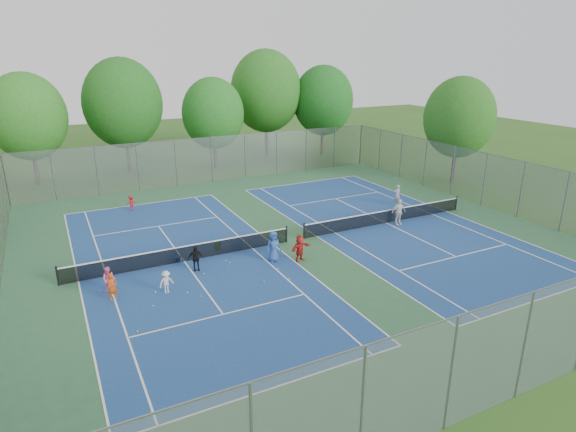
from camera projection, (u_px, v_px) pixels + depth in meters
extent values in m
plane|color=#2B551A|center=(295.00, 240.00, 29.80)|extent=(120.00, 120.00, 0.00)
cube|color=#2B5C39|center=(295.00, 240.00, 29.80)|extent=(32.00, 32.00, 0.01)
cube|color=navy|center=(184.00, 261.00, 26.80)|extent=(10.97, 23.77, 0.01)
cube|color=navy|center=(386.00, 223.00, 32.80)|extent=(10.97, 23.77, 0.01)
cube|color=black|center=(184.00, 254.00, 26.66)|extent=(12.87, 0.10, 0.91)
cube|color=black|center=(386.00, 217.00, 32.65)|extent=(12.87, 0.10, 0.91)
cube|color=gray|center=(212.00, 160.00, 42.65)|extent=(32.00, 0.10, 4.00)
cube|color=gray|center=(524.00, 347.00, 15.66)|extent=(32.00, 0.10, 4.00)
cube|color=gray|center=(484.00, 180.00, 36.01)|extent=(0.10, 32.00, 4.00)
cylinder|color=#443326|center=(35.00, 165.00, 41.79)|extent=(0.36, 0.36, 3.50)
ellipsoid|color=#2A6A1E|center=(27.00, 117.00, 40.45)|extent=(6.40, 6.40, 7.36)
cylinder|color=#443326|center=(128.00, 153.00, 46.01)|extent=(0.36, 0.36, 3.85)
ellipsoid|color=#1E5819|center=(123.00, 103.00, 44.50)|extent=(7.20, 7.20, 8.28)
cylinder|color=#443326|center=(215.00, 152.00, 47.86)|extent=(0.36, 0.36, 3.15)
ellipsoid|color=#20651D|center=(213.00, 113.00, 46.62)|extent=(6.00, 6.00, 6.90)
cylinder|color=#443326|center=(266.00, 137.00, 53.22)|extent=(0.36, 0.36, 4.20)
ellipsoid|color=#25611C|center=(266.00, 91.00, 51.61)|extent=(7.60, 7.60, 8.74)
cylinder|color=#443326|center=(322.00, 139.00, 54.21)|extent=(0.36, 0.36, 3.50)
ellipsoid|color=#19571A|center=(323.00, 101.00, 52.84)|extent=(6.60, 6.60, 7.59)
cylinder|color=#443326|center=(454.00, 163.00, 42.43)|extent=(0.36, 0.36, 3.50)
ellipsoid|color=#235919|center=(459.00, 117.00, 41.13)|extent=(6.00, 6.00, 6.90)
cube|color=blue|center=(179.00, 259.00, 26.80)|extent=(0.38, 0.38, 0.26)
cube|color=green|center=(217.00, 246.00, 28.26)|extent=(0.34, 0.34, 0.56)
imported|color=#C84A12|center=(112.00, 287.00, 22.50)|extent=(0.58, 0.49, 1.34)
imported|color=pink|center=(109.00, 280.00, 23.26)|extent=(0.78, 0.72, 1.30)
imported|color=silver|center=(166.00, 282.00, 23.16)|extent=(0.84, 0.61, 1.16)
imported|color=black|center=(196.00, 258.00, 25.51)|extent=(0.87, 0.47, 1.41)
imported|color=#2A509A|center=(273.00, 247.00, 26.59)|extent=(0.89, 0.61, 1.76)
imported|color=red|center=(300.00, 248.00, 26.66)|extent=(1.49, 0.83, 1.53)
imported|color=#A4171C|center=(131.00, 203.00, 35.23)|extent=(0.77, 0.47, 1.16)
imported|color=#99999C|center=(397.00, 195.00, 36.43)|extent=(0.61, 0.43, 1.59)
imported|color=white|center=(399.00, 212.00, 32.29)|extent=(1.08, 0.54, 1.78)
sphere|color=#C5E936|center=(204.00, 274.00, 25.23)|extent=(0.07, 0.07, 0.07)
sphere|color=#CAEA36|center=(226.00, 261.00, 26.82)|extent=(0.07, 0.07, 0.07)
sphere|color=#E9F438|center=(289.00, 279.00, 24.68)|extent=(0.07, 0.07, 0.07)
sphere|color=#CAF138|center=(155.00, 293.00, 23.30)|extent=(0.07, 0.07, 0.07)
sphere|color=#D1E134|center=(153.00, 306.00, 22.06)|extent=(0.07, 0.07, 0.07)
sphere|color=#BBD932|center=(278.00, 269.00, 25.81)|extent=(0.07, 0.07, 0.07)
sphere|color=#F1F338|center=(187.00, 293.00, 23.26)|extent=(0.07, 0.07, 0.07)
sphere|color=#E6F138|center=(138.00, 332.00, 20.05)|extent=(0.07, 0.07, 0.07)
sphere|color=#ABC82E|center=(264.00, 282.00, 24.40)|extent=(0.07, 0.07, 0.07)
sphere|color=#B1C72E|center=(201.00, 297.00, 22.91)|extent=(0.07, 0.07, 0.07)
sphere|color=#C3EC37|center=(171.00, 279.00, 24.65)|extent=(0.07, 0.07, 0.07)
sphere|color=gold|center=(230.00, 263.00, 26.58)|extent=(0.07, 0.07, 0.07)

